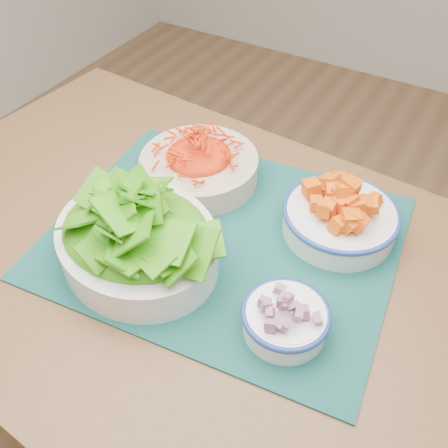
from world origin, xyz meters
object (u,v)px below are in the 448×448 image
Objects in this scene: squash_bowl at (342,211)px; onion_bowl at (286,316)px; placemat at (224,237)px; table at (180,279)px; carrot_bowl at (199,161)px; lettuce_bowl at (136,232)px.

squash_bowl is 1.46× the size of onion_bowl.
onion_bowl is (0.17, -0.12, 0.04)m from placemat.
carrot_bowl is (-0.05, 0.16, 0.15)m from table.
squash_bowl is at bearing -0.17° from carrot_bowl.
carrot_bowl reaches higher than table.
squash_bowl is at bearing 39.17° from table.
table is 2.07× the size of placemat.
onion_bowl is at bearing -40.89° from placemat.
carrot_bowl is at bearing 179.83° from squash_bowl.
placemat reaches higher than table.
carrot_bowl reaches higher than placemat.
carrot_bowl is 1.40× the size of squash_bowl.
lettuce_bowl is at bearing -136.12° from placemat.
onion_bowl is at bearing 16.71° from lettuce_bowl.
carrot_bowl reaches higher than onion_bowl.
onion_bowl is (0.01, -0.24, -0.01)m from squash_bowl.
lettuce_bowl is (-0.03, -0.06, 0.17)m from table.
placemat is at bearing 40.85° from table.
placemat is 0.17m from carrot_bowl.
placemat is 1.98× the size of carrot_bowl.
placemat is 4.03× the size of onion_bowl.
squash_bowl is 0.60× the size of lettuce_bowl.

